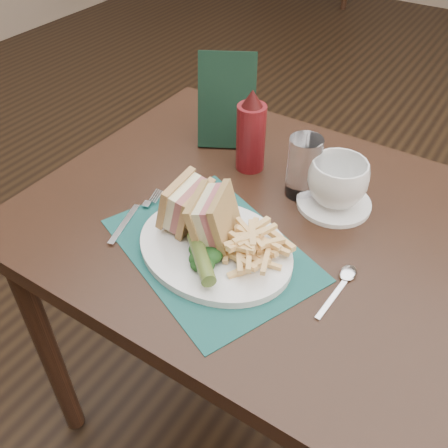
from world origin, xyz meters
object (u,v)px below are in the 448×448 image
object	(u,v)px
coffee_cup	(337,182)
check_presenter	(227,101)
placemat	(211,249)
ketchup_bottle	(251,130)
sandwich_half_a	(176,200)
saucer	(334,203)
plate	(215,249)
drinking_glass	(304,167)
table_main	(251,327)
sandwich_half_b	(202,214)

from	to	relation	value
coffee_cup	check_presenter	distance (m)	0.33
placemat	ketchup_bottle	distance (m)	0.29
sandwich_half_a	saucer	xyz separation A→B (m)	(0.22, 0.23, -0.06)
saucer	plate	bearing A→B (deg)	-116.77
coffee_cup	check_presenter	size ratio (longest dim) A/B	0.55
sandwich_half_a	drinking_glass	size ratio (longest dim) A/B	0.74
table_main	saucer	world-z (taller)	saucer
table_main	sandwich_half_a	bearing A→B (deg)	-130.29
sandwich_half_b	plate	bearing A→B (deg)	-32.74
table_main	check_presenter	bearing A→B (deg)	135.96
sandwich_half_b	ketchup_bottle	bearing A→B (deg)	85.79
drinking_glass	ketchup_bottle	size ratio (longest dim) A/B	0.70
plate	coffee_cup	world-z (taller)	coffee_cup
plate	placemat	bearing A→B (deg)	175.45
plate	coffee_cup	bearing A→B (deg)	70.69
saucer	check_presenter	xyz separation A→B (m)	(-0.32, 0.09, 0.10)
coffee_cup	drinking_glass	bearing A→B (deg)	-179.87
table_main	ketchup_bottle	size ratio (longest dim) A/B	4.84
sandwich_half_b	ketchup_bottle	size ratio (longest dim) A/B	0.55
sandwich_half_b	drinking_glass	xyz separation A→B (m)	(0.08, 0.24, -0.00)
drinking_glass	ketchup_bottle	bearing A→B (deg)	170.16
table_main	saucer	xyz separation A→B (m)	(0.12, 0.10, 0.38)
plate	ketchup_bottle	world-z (taller)	ketchup_bottle
saucer	check_presenter	bearing A→B (deg)	164.26
sandwich_half_a	saucer	size ratio (longest dim) A/B	0.64
coffee_cup	placemat	bearing A→B (deg)	-118.91
saucer	table_main	bearing A→B (deg)	-138.98
ketchup_bottle	check_presenter	size ratio (longest dim) A/B	0.86
sandwich_half_a	table_main	bearing A→B (deg)	44.91
sandwich_half_b	check_presenter	distance (m)	0.36
placemat	coffee_cup	size ratio (longest dim) A/B	3.17
plate	check_presenter	xyz separation A→B (m)	(-0.19, 0.34, 0.10)
sandwich_half_a	saucer	bearing A→B (deg)	40.67
sandwich_half_b	saucer	xyz separation A→B (m)	(0.16, 0.24, -0.06)
saucer	ketchup_bottle	distance (m)	0.23
placemat	plate	bearing A→B (deg)	-12.01
table_main	plate	xyz separation A→B (m)	(-0.01, -0.14, 0.38)
placemat	plate	xyz separation A→B (m)	(0.01, -0.00, 0.01)
placemat	drinking_glass	xyz separation A→B (m)	(0.06, 0.24, 0.06)
placemat	saucer	bearing A→B (deg)	61.09
sandwich_half_b	coffee_cup	distance (m)	0.28
table_main	saucer	size ratio (longest dim) A/B	6.00
plate	saucer	bearing A→B (deg)	70.69
placemat	check_presenter	xyz separation A→B (m)	(-0.18, 0.33, 0.10)
plate	ketchup_bottle	xyz separation A→B (m)	(-0.09, 0.27, 0.08)
drinking_glass	coffee_cup	bearing A→B (deg)	0.13
plate	ketchup_bottle	size ratio (longest dim) A/B	1.61
placemat	sandwich_half_b	distance (m)	0.07
placemat	table_main	bearing A→B (deg)	83.14
table_main	check_presenter	xyz separation A→B (m)	(-0.20, 0.19, 0.48)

